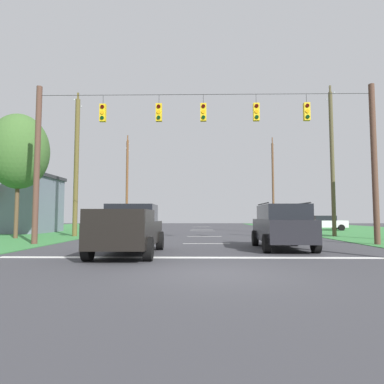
% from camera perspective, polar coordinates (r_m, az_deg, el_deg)
% --- Properties ---
extents(ground_plane, '(120.00, 120.00, 0.00)m').
position_cam_1_polar(ground_plane, '(8.90, 4.05, -13.70)').
color(ground_plane, '#3D3D42').
extents(stop_bar_stripe, '(15.27, 0.45, 0.01)m').
position_cam_1_polar(stop_bar_stripe, '(12.09, 3.23, -11.15)').
color(stop_bar_stripe, white).
rests_on(stop_bar_stripe, ground).
extents(lane_dash_0, '(2.50, 0.15, 0.01)m').
position_cam_1_polar(lane_dash_0, '(18.05, 2.49, -8.83)').
color(lane_dash_0, white).
rests_on(lane_dash_0, ground).
extents(lane_dash_1, '(2.50, 0.15, 0.01)m').
position_cam_1_polar(lane_dash_1, '(24.34, 2.11, -7.61)').
color(lane_dash_1, white).
rests_on(lane_dash_1, ground).
extents(lane_dash_2, '(2.50, 0.15, 0.01)m').
position_cam_1_polar(lane_dash_2, '(33.38, 1.82, -6.67)').
color(lane_dash_2, white).
rests_on(lane_dash_2, ground).
extents(lane_dash_3, '(2.50, 0.15, 0.01)m').
position_cam_1_polar(lane_dash_3, '(37.12, 1.74, -6.41)').
color(lane_dash_3, white).
rests_on(lane_dash_3, ground).
extents(lane_dash_4, '(2.50, 0.15, 0.01)m').
position_cam_1_polar(lane_dash_4, '(45.75, 1.60, -5.98)').
color(lane_dash_4, white).
rests_on(lane_dash_4, ground).
extents(overhead_signal_span, '(18.08, 0.31, 8.47)m').
position_cam_1_polar(overhead_signal_span, '(17.68, 2.14, 6.74)').
color(overhead_signal_span, brown).
rests_on(overhead_signal_span, ground).
extents(pickup_truck, '(2.33, 5.42, 1.95)m').
position_cam_1_polar(pickup_truck, '(13.21, -10.64, -6.30)').
color(pickup_truck, black).
rests_on(pickup_truck, ground).
extents(suv_black, '(2.33, 4.86, 2.05)m').
position_cam_1_polar(suv_black, '(15.55, 15.16, -5.54)').
color(suv_black, black).
rests_on(suv_black, ground).
extents(distant_car_crossing_white, '(4.37, 2.15, 1.52)m').
position_cam_1_polar(distant_car_crossing_white, '(36.90, 21.65, -4.92)').
color(distant_car_crossing_white, silver).
rests_on(distant_car_crossing_white, ground).
extents(utility_pole_mid_right, '(0.29, 1.55, 11.21)m').
position_cam_1_polar(utility_pole_mid_right, '(26.61, 22.91, 4.87)').
color(utility_pole_mid_right, brown).
rests_on(utility_pole_mid_right, ground).
extents(utility_pole_far_right, '(0.28, 1.96, 11.65)m').
position_cam_1_polar(utility_pole_far_right, '(43.93, 13.72, 1.60)').
color(utility_pole_far_right, brown).
rests_on(utility_pole_far_right, ground).
extents(utility_pole_mid_left, '(0.34, 1.53, 10.66)m').
position_cam_1_polar(utility_pole_mid_left, '(25.91, -19.22, 4.31)').
color(utility_pole_mid_left, brown).
rests_on(utility_pole_mid_left, ground).
extents(utility_pole_far_left, '(0.29, 1.71, 11.61)m').
position_cam_1_polar(utility_pole_far_left, '(42.12, -11.07, 1.80)').
color(utility_pole_far_left, brown).
rests_on(utility_pole_far_left, ground).
extents(tree_roadside_far_right, '(3.87, 3.87, 8.30)m').
position_cam_1_polar(tree_roadside_far_right, '(25.14, -27.56, 6.16)').
color(tree_roadside_far_right, brown).
rests_on(tree_roadside_far_right, ground).
extents(roadside_store, '(8.30, 6.90, 5.14)m').
position_cam_1_polar(roadside_store, '(33.93, -29.16, -1.75)').
color(roadside_store, slate).
rests_on(roadside_store, ground).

